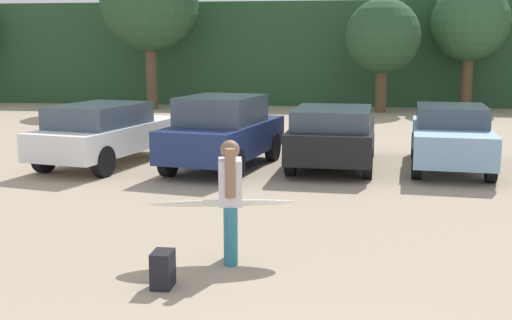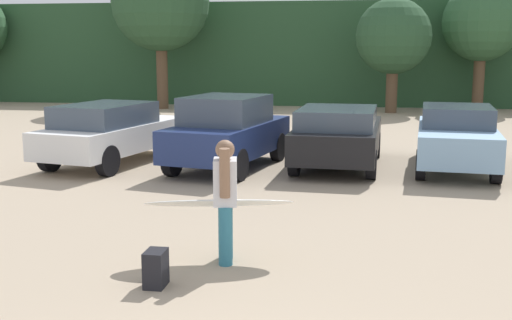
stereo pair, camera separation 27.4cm
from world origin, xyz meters
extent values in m
cube|color=#284C2D|center=(0.00, 34.02, 2.55)|extent=(108.00, 12.00, 5.11)
cylinder|color=brown|center=(-8.59, 25.69, 1.51)|extent=(0.53, 0.53, 3.03)
sphere|color=#284C2D|center=(-8.59, 25.69, 4.96)|extent=(4.55, 4.55, 4.55)
cylinder|color=brown|center=(2.05, 25.45, 0.98)|extent=(0.51, 0.51, 1.95)
sphere|color=#284C2D|center=(2.05, 25.45, 3.36)|extent=(3.32, 3.32, 3.32)
cylinder|color=brown|center=(5.97, 26.69, 1.26)|extent=(0.50, 0.50, 2.51)
sphere|color=#2D5633|center=(5.97, 26.69, 4.00)|extent=(3.51, 3.51, 3.51)
cube|color=white|center=(-5.44, 11.42, 0.68)|extent=(2.70, 4.80, 0.64)
cube|color=#3F4C5B|center=(-5.52, 11.06, 1.26)|extent=(2.11, 2.72, 0.52)
cylinder|color=black|center=(-5.90, 13.05, 0.36)|extent=(0.37, 0.74, 0.71)
cylinder|color=black|center=(-4.34, 12.71, 0.36)|extent=(0.37, 0.74, 0.71)
cylinder|color=black|center=(-6.54, 10.13, 0.36)|extent=(0.37, 0.74, 0.71)
cylinder|color=black|center=(-4.98, 9.79, 0.36)|extent=(0.37, 0.74, 0.71)
cube|color=navy|center=(-2.49, 11.23, 0.73)|extent=(2.57, 4.38, 0.74)
cube|color=#3F4C5B|center=(-2.52, 11.10, 1.42)|extent=(2.03, 2.37, 0.65)
cylinder|color=black|center=(-3.01, 12.71, 0.36)|extent=(0.36, 0.75, 0.72)
cylinder|color=black|center=(-1.43, 12.39, 0.36)|extent=(0.36, 0.75, 0.72)
cylinder|color=black|center=(-3.55, 10.06, 0.36)|extent=(0.36, 0.75, 0.72)
cylinder|color=black|center=(-1.97, 9.74, 0.36)|extent=(0.36, 0.75, 0.72)
cube|color=black|center=(0.12, 11.89, 0.68)|extent=(2.16, 4.54, 0.69)
cube|color=#3F4C5B|center=(0.09, 11.41, 1.25)|extent=(1.89, 2.56, 0.45)
cylinder|color=black|center=(-0.65, 13.41, 0.33)|extent=(0.26, 0.68, 0.67)
cylinder|color=black|center=(1.06, 13.30, 0.33)|extent=(0.26, 0.68, 0.67)
cylinder|color=black|center=(-0.82, 10.48, 0.33)|extent=(0.26, 0.68, 0.67)
cylinder|color=black|center=(0.89, 10.38, 0.33)|extent=(0.26, 0.68, 0.67)
cube|color=#84ADD1|center=(2.88, 11.84, 0.69)|extent=(2.16, 4.52, 0.71)
cube|color=#3F4C5B|center=(2.90, 12.00, 1.27)|extent=(1.79, 2.22, 0.47)
cylinder|color=black|center=(2.26, 13.36, 0.34)|extent=(0.29, 0.69, 0.67)
cylinder|color=black|center=(3.80, 13.20, 0.34)|extent=(0.29, 0.69, 0.67)
cylinder|color=black|center=(1.97, 10.49, 0.34)|extent=(0.29, 0.69, 0.67)
cylinder|color=black|center=(3.51, 10.33, 0.34)|extent=(0.29, 0.69, 0.67)
cylinder|color=teal|center=(-1.14, 4.34, 0.40)|extent=(0.19, 0.19, 0.80)
cylinder|color=teal|center=(-1.19, 4.63, 0.40)|extent=(0.19, 0.19, 0.80)
cube|color=silver|center=(-1.17, 4.48, 1.11)|extent=(0.37, 0.46, 0.61)
sphere|color=#8C664C|center=(-1.17, 4.48, 1.54)|extent=(0.26, 0.26, 0.26)
cylinder|color=#8C664C|center=(-1.13, 4.26, 1.27)|extent=(0.16, 0.18, 0.65)
cylinder|color=#8C664C|center=(-1.21, 4.71, 1.27)|extent=(0.21, 0.43, 0.64)
ellipsoid|color=white|center=(-1.27, 4.56, 0.79)|extent=(2.12, 0.97, 0.26)
cube|color=black|center=(-1.82, 3.45, 0.23)|extent=(0.24, 0.34, 0.45)
camera|label=1|loc=(0.27, -3.73, 2.87)|focal=44.90mm
camera|label=2|loc=(0.54, -3.69, 2.87)|focal=44.90mm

